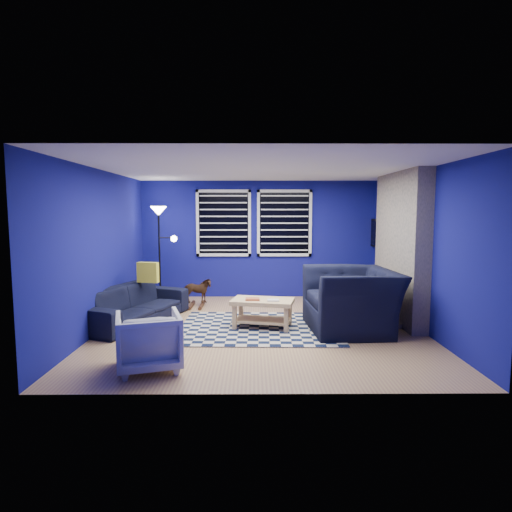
{
  "coord_description": "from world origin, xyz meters",
  "views": [
    {
      "loc": [
        -0.12,
        -6.68,
        1.85
      ],
      "look_at": [
        -0.07,
        0.3,
        1.12
      ],
      "focal_mm": 30.0,
      "sensor_mm": 36.0,
      "label": 1
    }
  ],
  "objects": [
    {
      "name": "fireplace",
      "position": [
        2.36,
        0.5,
        1.2
      ],
      "size": [
        0.65,
        2.0,
        2.5
      ],
      "color": "gray",
      "rests_on": "floor"
    },
    {
      "name": "rug",
      "position": [
        -0.03,
        -0.02,
        0.01
      ],
      "size": [
        2.55,
        2.06,
        0.02
      ],
      "primitive_type": "cube",
      "rotation": [
        0.0,
        0.0,
        -0.02
      ],
      "color": "black",
      "rests_on": "floor"
    },
    {
      "name": "throw_pillow",
      "position": [
        -1.95,
        0.68,
        0.8
      ],
      "size": [
        0.39,
        0.18,
        0.35
      ],
      "primitive_type": "cube",
      "rotation": [
        0.0,
        0.0,
        -0.2
      ],
      "color": "gold",
      "rests_on": "sofa"
    },
    {
      "name": "wall_left",
      "position": [
        -2.5,
        0.0,
        1.25
      ],
      "size": [
        0.0,
        5.0,
        5.0
      ],
      "primitive_type": "plane",
      "rotation": [
        1.57,
        0.0,
        1.57
      ],
      "color": "navy",
      "rests_on": "floor"
    },
    {
      "name": "tv",
      "position": [
        2.45,
        2.0,
        1.4
      ],
      "size": [
        0.07,
        1.0,
        0.58
      ],
      "color": "black",
      "rests_on": "wall_right"
    },
    {
      "name": "sofa",
      "position": [
        -2.1,
        0.33,
        0.31
      ],
      "size": [
        2.28,
        1.56,
        0.62
      ],
      "primitive_type": "imported",
      "rotation": [
        0.0,
        0.0,
        1.19
      ],
      "color": "black",
      "rests_on": "floor"
    },
    {
      "name": "coffee_table",
      "position": [
        0.03,
        -0.01,
        0.33
      ],
      "size": [
        1.06,
        0.75,
        0.48
      ],
      "rotation": [
        0.0,
        0.0,
        -0.21
      ],
      "color": "#DAB27A",
      "rests_on": "rug"
    },
    {
      "name": "wall_right",
      "position": [
        2.5,
        0.0,
        1.25
      ],
      "size": [
        0.0,
        5.0,
        5.0
      ],
      "primitive_type": "plane",
      "rotation": [
        1.57,
        0.0,
        -1.57
      ],
      "color": "navy",
      "rests_on": "floor"
    },
    {
      "name": "floor_lamp",
      "position": [
        -1.99,
        1.9,
        1.6
      ],
      "size": [
        0.53,
        0.33,
        1.95
      ],
      "color": "black",
      "rests_on": "floor"
    },
    {
      "name": "armchair_bent",
      "position": [
        -1.35,
        -1.78,
        0.34
      ],
      "size": [
        0.91,
        0.92,
        0.68
      ],
      "primitive_type": "imported",
      "rotation": [
        0.0,
        0.0,
        3.44
      ],
      "color": "gray",
      "rests_on": "floor"
    },
    {
      "name": "armchair_big",
      "position": [
        1.41,
        -0.15,
        0.48
      ],
      "size": [
        1.56,
        1.38,
        0.96
      ],
      "primitive_type": "imported",
      "rotation": [
        0.0,
        0.0,
        -1.5
      ],
      "color": "black",
      "rests_on": "floor"
    },
    {
      "name": "rocking_horse",
      "position": [
        -1.22,
        1.49,
        0.32
      ],
      "size": [
        0.29,
        0.59,
        0.49
      ],
      "primitive_type": "imported",
      "rotation": [
        0.0,
        0.0,
        1.61
      ],
      "color": "#412214",
      "rests_on": "floor"
    },
    {
      "name": "floor",
      "position": [
        0.0,
        0.0,
        0.0
      ],
      "size": [
        5.0,
        5.0,
        0.0
      ],
      "primitive_type": "plane",
      "color": "tan",
      "rests_on": "ground"
    },
    {
      "name": "cabinet",
      "position": [
        1.72,
        1.95,
        0.26
      ],
      "size": [
        0.71,
        0.61,
        0.59
      ],
      "rotation": [
        0.0,
        0.0,
        0.43
      ],
      "color": "#DAB27A",
      "rests_on": "floor"
    },
    {
      "name": "window_right",
      "position": [
        0.55,
        2.46,
        1.6
      ],
      "size": [
        1.17,
        0.06,
        1.42
      ],
      "color": "black",
      "rests_on": "wall_back"
    },
    {
      "name": "wall_back",
      "position": [
        0.0,
        2.5,
        1.25
      ],
      "size": [
        5.0,
        0.0,
        5.0
      ],
      "primitive_type": "plane",
      "rotation": [
        1.57,
        0.0,
        0.0
      ],
      "color": "navy",
      "rests_on": "floor"
    },
    {
      "name": "window_left",
      "position": [
        -0.75,
        2.46,
        1.6
      ],
      "size": [
        1.17,
        0.06,
        1.42
      ],
      "color": "black",
      "rests_on": "wall_back"
    },
    {
      "name": "ceiling",
      "position": [
        0.0,
        0.0,
        2.5
      ],
      "size": [
        5.0,
        5.0,
        0.0
      ],
      "primitive_type": "plane",
      "rotation": [
        3.14,
        0.0,
        0.0
      ],
      "color": "white",
      "rests_on": "wall_back"
    }
  ]
}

